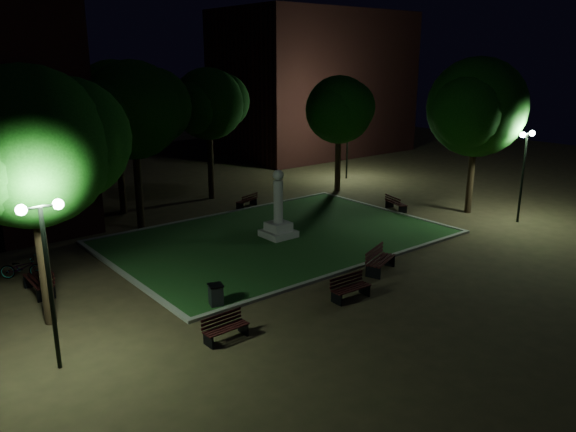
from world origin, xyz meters
name	(u,v)px	position (x,y,z in m)	size (l,w,h in m)	color
ground	(306,249)	(0.00, 0.00, 0.00)	(80.00, 80.00, 0.00)	#3E321F
lawn	(278,237)	(0.00, 2.00, 0.04)	(15.00, 10.00, 0.08)	#1E441A
lawn_kerb	(278,237)	(0.00, 2.00, 0.06)	(15.40, 10.40, 0.12)	slate
monument	(278,219)	(0.00, 2.00, 0.96)	(1.40, 1.40, 3.20)	#9A948F
building_far	(314,83)	(18.00, 20.00, 6.00)	(16.00, 10.00, 12.00)	#491C19
tree_west	(33,147)	(-10.96, -0.34, 5.67)	(5.91, 4.82, 8.09)	black
tree_north_wl	(135,110)	(-4.25, 7.50, 5.81)	(5.69, 4.64, 8.14)	black
tree_north_er	(210,104)	(1.72, 10.62, 5.61)	(5.08, 4.14, 7.69)	black
tree_ne	(340,110)	(9.05, 7.37, 5.09)	(5.10, 4.16, 7.18)	black
tree_east	(478,107)	(11.00, -0.95, 5.70)	(6.35, 5.18, 8.29)	black
tree_nw	(16,112)	(-9.08, 9.09, 5.89)	(5.80, 4.73, 8.27)	black
tree_far_north	(116,99)	(-3.80, 10.75, 6.12)	(4.88, 3.98, 8.13)	black
lamppost_sw	(46,256)	(-11.72, -3.26, 3.27)	(1.18, 0.28, 4.71)	black
lamppost_se	(524,160)	(11.30, -3.64, 3.25)	(1.18, 0.28, 4.69)	black
lamppost_ne	(348,137)	(12.07, 9.70, 2.91)	(1.18, 0.28, 4.11)	black
bench_near_left	(350,288)	(-2.27, -5.00, 0.39)	(1.54, 0.59, 0.84)	black
bench_near_right	(379,261)	(0.49, -3.87, 0.45)	(1.86, 1.19, 0.96)	black
bench_west_near	(225,328)	(-7.31, -4.76, 0.37)	(1.45, 0.54, 0.79)	black
bench_left_side	(41,281)	(-10.59, 2.35, 0.47)	(0.65, 1.81, 0.99)	black
bench_right_side	(395,204)	(8.10, 1.84, 0.39)	(0.92, 1.59, 0.82)	black
bench_far_side	(247,201)	(2.08, 7.53, 0.37)	(1.50, 0.90, 0.78)	black
trash_bin	(216,296)	(-6.30, -2.62, 0.42)	(0.59, 0.59, 0.82)	black
bicycle	(22,267)	(-10.73, 4.30, 0.42)	(0.56, 1.62, 0.85)	black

